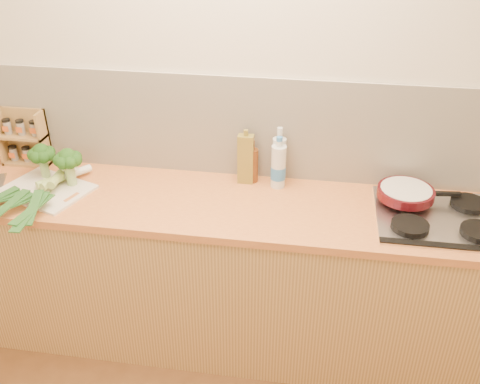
# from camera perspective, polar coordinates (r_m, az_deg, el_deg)

# --- Properties ---
(room_shell) EXTENTS (3.50, 3.50, 3.50)m
(room_shell) POSITION_cam_1_polar(r_m,az_deg,el_deg) (2.76, -0.66, 6.93)
(room_shell) COLOR beige
(room_shell) RESTS_ON ground
(counter) EXTENTS (3.20, 0.62, 0.90)m
(counter) POSITION_cam_1_polar(r_m,az_deg,el_deg) (2.89, -1.53, -8.59)
(counter) COLOR tan
(counter) RESTS_ON ground
(gas_hob) EXTENTS (0.58, 0.50, 0.04)m
(gas_hob) POSITION_cam_1_polar(r_m,az_deg,el_deg) (2.65, 20.55, -2.50)
(gas_hob) COLOR silver
(gas_hob) RESTS_ON counter
(chopping_board) EXTENTS (0.51, 0.44, 0.01)m
(chopping_board) POSITION_cam_1_polar(r_m,az_deg,el_deg) (2.89, -19.98, 0.23)
(chopping_board) COLOR #EEE4CF
(chopping_board) RESTS_ON counter
(broccoli_left) EXTENTS (0.14, 0.14, 0.19)m
(broccoli_left) POSITION_cam_1_polar(r_m,az_deg,el_deg) (2.94, -20.39, 3.77)
(broccoli_left) COLOR #92B76B
(broccoli_left) RESTS_ON chopping_board
(broccoli_right) EXTENTS (0.14, 0.15, 0.20)m
(broccoli_right) POSITION_cam_1_polar(r_m,az_deg,el_deg) (2.82, -17.87, 3.25)
(broccoli_right) COLOR #92B76B
(broccoli_right) RESTS_ON chopping_board
(leek_front) EXTENTS (0.49, 0.58, 0.04)m
(leek_front) POSITION_cam_1_polar(r_m,az_deg,el_deg) (2.88, -20.57, 0.73)
(leek_front) COLOR white
(leek_front) RESTS_ON chopping_board
(leek_mid) EXTENTS (0.28, 0.61, 0.04)m
(leek_mid) POSITION_cam_1_polar(r_m,az_deg,el_deg) (2.81, -20.64, 0.31)
(leek_mid) COLOR white
(leek_mid) RESTS_ON chopping_board
(leek_back) EXTENTS (0.12, 0.63, 0.04)m
(leek_back) POSITION_cam_1_polar(r_m,az_deg,el_deg) (2.76, -19.69, 0.45)
(leek_back) COLOR white
(leek_back) RESTS_ON chopping_board
(skillet) EXTENTS (0.40, 0.27, 0.05)m
(skillet) POSITION_cam_1_polar(r_m,az_deg,el_deg) (2.70, 17.31, -0.05)
(skillet) COLOR #430B10
(skillet) RESTS_ON gas_hob
(spice_rack) EXTENTS (0.26, 0.10, 0.31)m
(spice_rack) POSITION_cam_1_polar(r_m,az_deg,el_deg) (3.16, -21.95, 5.17)
(spice_rack) COLOR #AC8249
(spice_rack) RESTS_ON counter
(oil_tin) EXTENTS (0.08, 0.05, 0.30)m
(oil_tin) POSITION_cam_1_polar(r_m,az_deg,el_deg) (2.73, 0.62, 3.56)
(oil_tin) COLOR olive
(oil_tin) RESTS_ON counter
(glass_bottle) EXTENTS (0.07, 0.07, 0.31)m
(glass_bottle) POSITION_cam_1_polar(r_m,az_deg,el_deg) (2.75, 4.16, 3.46)
(glass_bottle) COLOR silver
(glass_bottle) RESTS_ON counter
(amber_bottle) EXTENTS (0.06, 0.06, 0.23)m
(amber_bottle) POSITION_cam_1_polar(r_m,az_deg,el_deg) (2.76, 1.29, 2.95)
(amber_bottle) COLOR brown
(amber_bottle) RESTS_ON counter
(water_bottle) EXTENTS (0.08, 0.08, 0.26)m
(water_bottle) POSITION_cam_1_polar(r_m,az_deg,el_deg) (2.71, 4.11, 2.62)
(water_bottle) COLOR silver
(water_bottle) RESTS_ON counter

